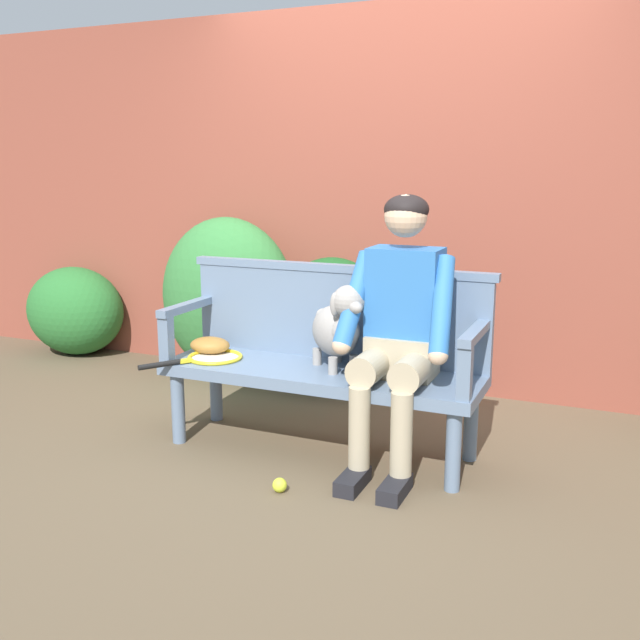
{
  "coord_description": "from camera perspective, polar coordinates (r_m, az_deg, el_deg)",
  "views": [
    {
      "loc": [
        1.38,
        -3.2,
        1.45
      ],
      "look_at": [
        0.0,
        0.0,
        0.69
      ],
      "focal_mm": 40.49,
      "sensor_mm": 36.0,
      "label": 1
    }
  ],
  "objects": [
    {
      "name": "ground_plane",
      "position": [
        3.78,
        0.0,
        -10.26
      ],
      "size": [
        40.0,
        40.0,
        0.0
      ],
      "primitive_type": "plane",
      "color": "brown"
    },
    {
      "name": "brick_garden_fence",
      "position": [
        4.79,
        6.62,
        9.33
      ],
      "size": [
        8.0,
        0.3,
        2.42
      ],
      "primitive_type": "cube",
      "color": "brown",
      "rests_on": "ground"
    },
    {
      "name": "hedge_bush_mid_left",
      "position": [
        5.85,
        -18.79,
        0.7
      ],
      "size": [
        0.79,
        0.6,
        0.68
      ],
      "primitive_type": "ellipsoid",
      "color": "#286B2D",
      "rests_on": "ground"
    },
    {
      "name": "hedge_bush_far_left",
      "position": [
        4.69,
        1.0,
        -0.24
      ],
      "size": [
        0.8,
        0.62,
        0.86
      ],
      "primitive_type": "ellipsoid",
      "color": "#194C1E",
      "rests_on": "ground"
    },
    {
      "name": "hedge_bush_far_right",
      "position": [
        4.97,
        -7.29,
        1.77
      ],
      "size": [
        0.98,
        0.63,
        1.1
      ],
      "primitive_type": "ellipsoid",
      "color": "#337538",
      "rests_on": "ground"
    },
    {
      "name": "garden_bench",
      "position": [
        3.65,
        0.0,
        -4.75
      ],
      "size": [
        1.62,
        0.5,
        0.44
      ],
      "color": "slate",
      "rests_on": "ground"
    },
    {
      "name": "bench_backrest",
      "position": [
        3.77,
        1.32,
        0.71
      ],
      "size": [
        1.66,
        0.06,
        0.5
      ],
      "color": "slate",
      "rests_on": "garden_bench"
    },
    {
      "name": "bench_armrest_left_end",
      "position": [
        3.87,
        -11.07,
        0.0
      ],
      "size": [
        0.06,
        0.5,
        0.28
      ],
      "color": "slate",
      "rests_on": "garden_bench"
    },
    {
      "name": "bench_armrest_right_end",
      "position": [
        3.28,
        11.88,
        -2.27
      ],
      "size": [
        0.06,
        0.5,
        0.28
      ],
      "color": "slate",
      "rests_on": "garden_bench"
    },
    {
      "name": "person_seated",
      "position": [
        3.41,
        6.29,
        -0.22
      ],
      "size": [
        0.56,
        0.65,
        1.31
      ],
      "color": "black",
      "rests_on": "ground"
    },
    {
      "name": "dog_on_bench",
      "position": [
        3.56,
        1.49,
        -0.51
      ],
      "size": [
        0.4,
        0.38,
        0.44
      ],
      "color": "gray",
      "rests_on": "garden_bench"
    },
    {
      "name": "tennis_racket",
      "position": [
        3.84,
        -8.66,
        -2.97
      ],
      "size": [
        0.45,
        0.55,
        0.03
      ],
      "color": "yellow",
      "rests_on": "garden_bench"
    },
    {
      "name": "baseball_glove",
      "position": [
        3.95,
        -8.69,
        -1.99
      ],
      "size": [
        0.24,
        0.2,
        0.09
      ],
      "primitive_type": "ellipsoid",
      "rotation": [
        0.0,
        0.0,
        0.14
      ],
      "color": "#9E6B2D",
      "rests_on": "garden_bench"
    },
    {
      "name": "tennis_ball",
      "position": [
        3.33,
        -3.21,
        -12.9
      ],
      "size": [
        0.07,
        0.07,
        0.07
      ],
      "primitive_type": "sphere",
      "color": "#CCDB33",
      "rests_on": "ground"
    }
  ]
}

